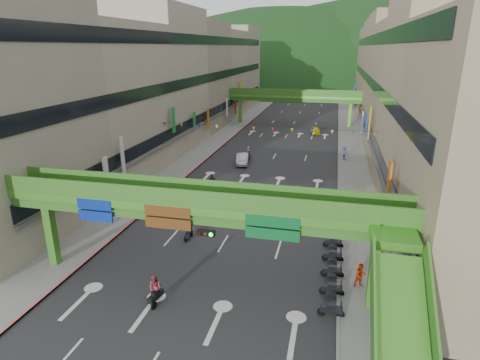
# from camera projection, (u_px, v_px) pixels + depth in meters

# --- Properties ---
(ground) EXTENTS (320.00, 320.00, 0.00)m
(ground) POSITION_uv_depth(u_px,v_px,m) (163.00, 346.00, 21.40)
(ground) COLOR black
(ground) RESTS_ON ground
(road_slab) EXTENTS (18.00, 140.00, 0.02)m
(road_slab) POSITION_uv_depth(u_px,v_px,m) (283.00, 141.00, 67.57)
(road_slab) COLOR #28282B
(road_slab) RESTS_ON ground
(sidewalk_left) EXTENTS (4.00, 140.00, 0.15)m
(sidewalk_left) POSITION_uv_depth(u_px,v_px,m) (221.00, 138.00, 69.94)
(sidewalk_left) COLOR gray
(sidewalk_left) RESTS_ON ground
(sidewalk_right) EXTENTS (4.00, 140.00, 0.15)m
(sidewalk_right) POSITION_uv_depth(u_px,v_px,m) (351.00, 144.00, 65.17)
(sidewalk_right) COLOR gray
(sidewalk_right) RESTS_ON ground
(curb_left) EXTENTS (0.20, 140.00, 0.18)m
(curb_left) POSITION_uv_depth(u_px,v_px,m) (231.00, 138.00, 69.52)
(curb_left) COLOR #CC5959
(curb_left) RESTS_ON ground
(curb_right) EXTENTS (0.20, 140.00, 0.18)m
(curb_right) POSITION_uv_depth(u_px,v_px,m) (339.00, 144.00, 65.57)
(curb_right) COLOR gray
(curb_right) RESTS_ON ground
(building_row_left) EXTENTS (12.80, 95.00, 19.00)m
(building_row_left) POSITION_uv_depth(u_px,v_px,m) (175.00, 82.00, 68.69)
(building_row_left) COLOR #9E937F
(building_row_left) RESTS_ON ground
(building_row_right) EXTENTS (12.80, 95.00, 19.00)m
(building_row_right) POSITION_uv_depth(u_px,v_px,m) (410.00, 86.00, 60.48)
(building_row_right) COLOR gray
(building_row_right) RESTS_ON ground
(overpass_near) EXTENTS (28.00, 12.27, 7.10)m
(overpass_near) POSITION_uv_depth(u_px,v_px,m) (208.00, 218.00, 24.52)
(overpass_near) COLOR #4C9E2D
(overpass_near) RESTS_ON ground
(overpass_far) EXTENTS (28.00, 2.20, 7.10)m
(overpass_far) POSITION_uv_depth(u_px,v_px,m) (294.00, 98.00, 79.72)
(overpass_far) COLOR #4C9E2D
(overpass_far) RESTS_ON ground
(hill_left) EXTENTS (168.00, 140.00, 112.00)m
(hill_left) POSITION_uv_depth(u_px,v_px,m) (281.00, 84.00, 172.42)
(hill_left) COLOR #1C4419
(hill_left) RESTS_ON ground
(hill_right) EXTENTS (208.00, 176.00, 128.00)m
(hill_right) POSITION_uv_depth(u_px,v_px,m) (375.00, 82.00, 182.21)
(hill_right) COLOR #1C4419
(hill_right) RESTS_ON ground
(bunting_string) EXTENTS (26.00, 0.36, 0.47)m
(bunting_string) POSITION_uv_depth(u_px,v_px,m) (263.00, 129.00, 47.22)
(bunting_string) COLOR black
(bunting_string) RESTS_ON ground
(scooter_rider_near) EXTENTS (0.69, 1.59, 1.93)m
(scooter_rider_near) POSITION_uv_depth(u_px,v_px,m) (188.00, 229.00, 33.01)
(scooter_rider_near) COLOR black
(scooter_rider_near) RESTS_ON ground
(scooter_rider_mid) EXTENTS (0.89, 1.59, 1.98)m
(scooter_rider_mid) POSITION_uv_depth(u_px,v_px,m) (155.00, 289.00, 24.59)
(scooter_rider_mid) COLOR black
(scooter_rider_mid) RESTS_ON ground
(scooter_rider_left) EXTENTS (1.11, 1.58, 2.13)m
(scooter_rider_left) POSITION_uv_depth(u_px,v_px,m) (212.00, 183.00, 43.52)
(scooter_rider_left) COLOR gray
(scooter_rider_left) RESTS_ON ground
(scooter_rider_far) EXTENTS (0.93, 1.59, 2.09)m
(scooter_rider_far) POSITION_uv_depth(u_px,v_px,m) (249.00, 153.00, 55.88)
(scooter_rider_far) COLOR maroon
(scooter_rider_far) RESTS_ON ground
(parked_scooter_row) EXTENTS (1.60, 11.55, 1.08)m
(parked_scooter_row) POSITION_uv_depth(u_px,v_px,m) (333.00, 263.00, 28.59)
(parked_scooter_row) COLOR black
(parked_scooter_row) RESTS_ON ground
(car_silver) EXTENTS (2.32, 4.69, 1.48)m
(car_silver) POSITION_uv_depth(u_px,v_px,m) (242.00, 159.00, 54.28)
(car_silver) COLOR #B0AEB6
(car_silver) RESTS_ON ground
(car_yellow) EXTENTS (1.97, 4.00, 1.31)m
(car_yellow) POSITION_uv_depth(u_px,v_px,m) (316.00, 131.00, 72.95)
(car_yellow) COLOR gold
(car_yellow) RESTS_ON ground
(pedestrian_red) EXTENTS (0.97, 0.88, 1.63)m
(pedestrian_red) POSITION_uv_depth(u_px,v_px,m) (360.00, 277.00, 26.26)
(pedestrian_red) COLOR #A42304
(pedestrian_red) RESTS_ON ground
(pedestrian_dark) EXTENTS (1.01, 0.61, 1.61)m
(pedestrian_dark) POSITION_uv_depth(u_px,v_px,m) (376.00, 221.00, 34.69)
(pedestrian_dark) COLOR #20212A
(pedestrian_dark) RESTS_ON ground
(pedestrian_blue) EXTENTS (0.89, 0.58, 1.88)m
(pedestrian_blue) POSITION_uv_depth(u_px,v_px,m) (344.00, 154.00, 55.92)
(pedestrian_blue) COLOR #32415D
(pedestrian_blue) RESTS_ON ground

